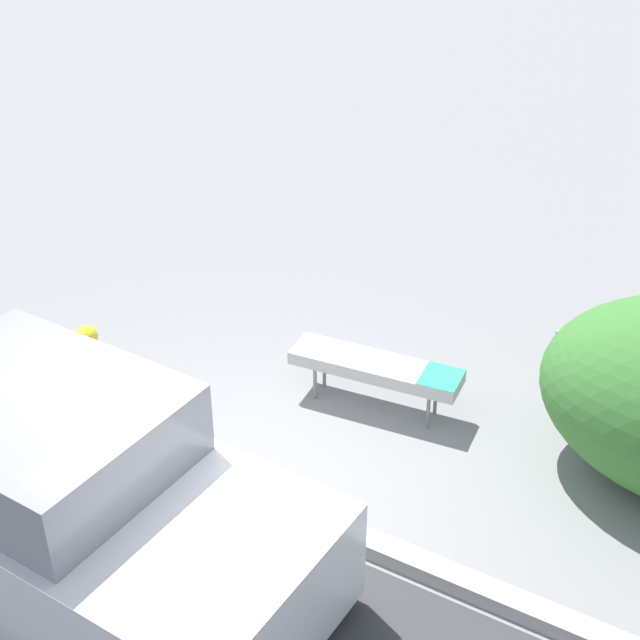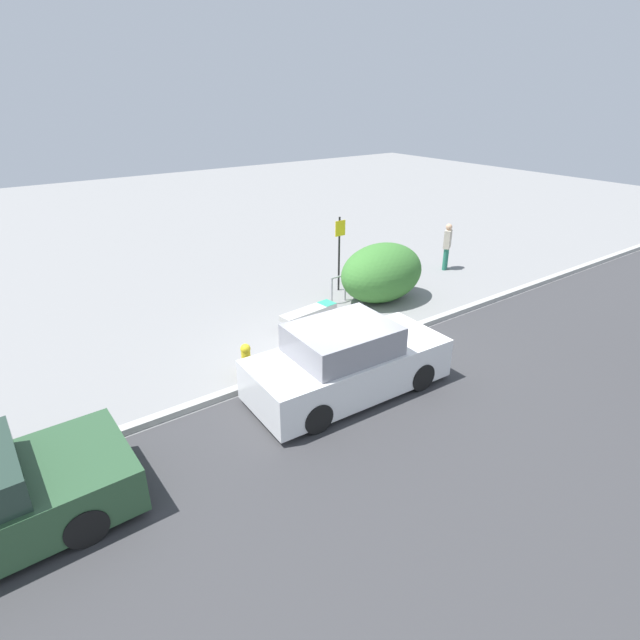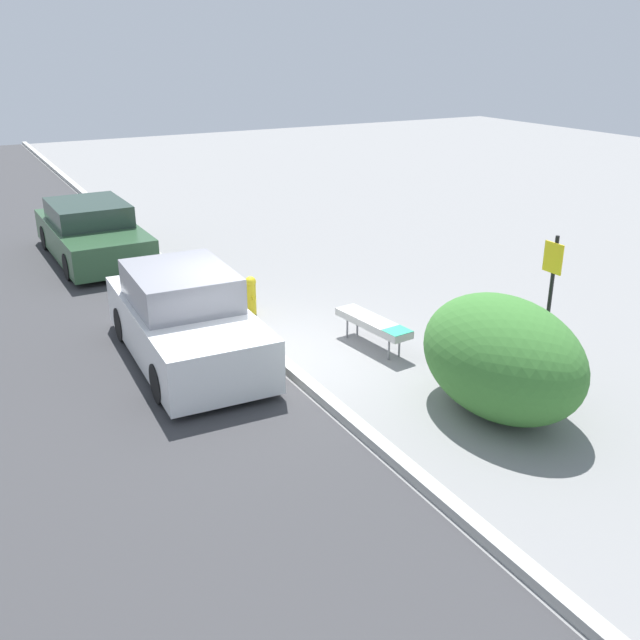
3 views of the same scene
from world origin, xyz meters
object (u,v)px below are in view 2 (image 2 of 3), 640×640
at_px(sign_post, 339,247).
at_px(pedestrian, 447,245).
at_px(bench, 309,312).
at_px(fire_hydrant, 246,359).
at_px(parked_car_near, 347,362).
at_px(bike_rack, 339,286).

distance_m(sign_post, pedestrian, 4.30).
distance_m(bench, sign_post, 2.98).
xyz_separation_m(fire_hydrant, parked_car_near, (1.38, -1.76, 0.27)).
bearing_deg(parked_car_near, fire_hydrant, 130.19).
height_order(bike_rack, sign_post, sign_post).
relative_size(bench, pedestrian, 1.05).
relative_size(bike_rack, parked_car_near, 0.20).
distance_m(fire_hydrant, parked_car_near, 2.25).
bearing_deg(bike_rack, fire_hydrant, -153.08).
height_order(bike_rack, pedestrian, pedestrian).
bearing_deg(bench, fire_hydrant, -160.34).
height_order(sign_post, fire_hydrant, sign_post).
xyz_separation_m(sign_post, parked_car_near, (-3.38, -4.64, -0.70)).
bearing_deg(bike_rack, bench, -151.58).
xyz_separation_m(bench, sign_post, (2.28, 1.67, 0.94)).
bearing_deg(pedestrian, bench, -19.64).
relative_size(sign_post, pedestrian, 1.43).
xyz_separation_m(bike_rack, sign_post, (0.61, 0.77, 0.88)).
bearing_deg(sign_post, pedestrian, -7.67).
bearing_deg(pedestrian, parked_car_near, -1.13).
height_order(bench, bike_rack, bike_rack).
bearing_deg(fire_hydrant, pedestrian, 14.38).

